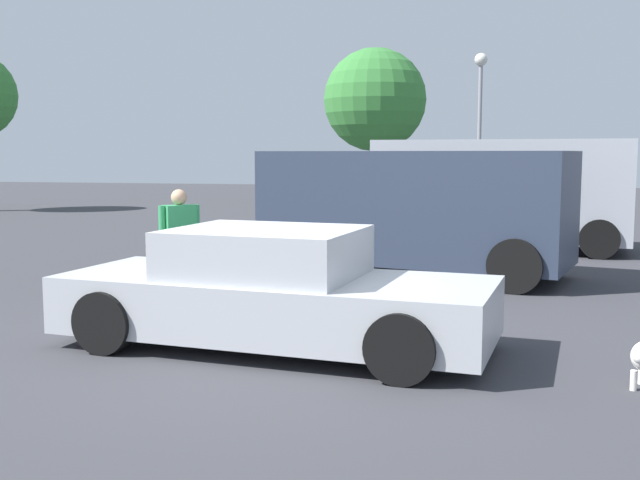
# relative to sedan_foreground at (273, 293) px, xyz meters

# --- Properties ---
(ground_plane) EXTENTS (80.00, 80.00, 0.00)m
(ground_plane) POSITION_rel_sedan_foreground_xyz_m (0.03, -0.06, -0.57)
(ground_plane) COLOR #38383D
(sedan_foreground) EXTENTS (4.60, 2.21, 1.24)m
(sedan_foreground) POSITION_rel_sedan_foreground_xyz_m (0.00, 0.00, 0.00)
(sedan_foreground) COLOR #B7BABF
(sedan_foreground) RESTS_ON ground_plane
(van_white) EXTENTS (5.33, 2.71, 2.28)m
(van_white) POSITION_rel_sedan_foreground_xyz_m (2.28, 9.00, 0.65)
(van_white) COLOR #B2B7C1
(van_white) RESTS_ON ground_plane
(suv_dark) EXTENTS (5.24, 3.10, 2.04)m
(suv_dark) POSITION_rel_sedan_foreground_xyz_m (0.91, 5.06, 0.54)
(suv_dark) COLOR #2D384C
(suv_dark) RESTS_ON ground_plane
(pedestrian) EXTENTS (0.45, 0.45, 1.53)m
(pedestrian) POSITION_rel_sedan_foreground_xyz_m (-1.89, 1.95, 0.33)
(pedestrian) COLOR gray
(pedestrian) RESTS_ON ground_plane
(light_post_near) EXTENTS (0.44, 0.44, 5.42)m
(light_post_near) POSITION_rel_sedan_foreground_xyz_m (1.51, 19.75, 3.19)
(light_post_near) COLOR gray
(light_post_near) RESTS_ON ground_plane
(tree_back_center) EXTENTS (4.20, 4.20, 6.29)m
(tree_back_center) POSITION_rel_sedan_foreground_xyz_m (-2.83, 23.89, 3.60)
(tree_back_center) COLOR brown
(tree_back_center) RESTS_ON ground_plane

